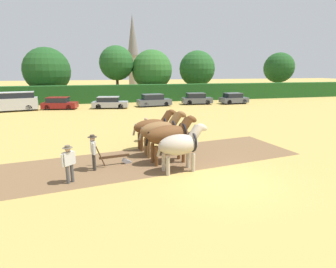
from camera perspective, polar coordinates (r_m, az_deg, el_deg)
ground_plane at (r=11.86m, az=11.95°, el=-9.75°), size 240.00×240.00×0.00m
plowed_furrow_strip at (r=13.54m, az=-13.90°, el=-6.83°), size 21.85×7.34×0.01m
hedgerow at (r=40.10m, az=-6.96°, el=8.81°), size 77.05×1.93×2.53m
tree_left at (r=44.69m, az=-24.82°, el=12.41°), size 6.89×6.89×8.01m
tree_center_left at (r=44.09m, az=-11.15°, el=14.89°), size 5.45×5.45×8.46m
tree_center at (r=44.70m, az=-3.51°, el=13.68°), size 6.64×6.64×7.94m
tree_center_right at (r=47.09m, az=6.36°, el=13.93°), size 6.16×6.16×7.94m
tree_right at (r=55.43m, az=22.99°, el=13.13°), size 5.62×5.62×7.88m
church_spire at (r=71.30m, az=-7.63°, el=17.63°), size 2.82×2.82×18.32m
draft_horse_lead_left at (r=12.18m, az=2.76°, el=-2.26°), size 2.63×1.28×2.31m
draft_horse_lead_right at (r=13.31m, az=0.42°, el=-0.18°), size 2.90×1.34×2.47m
draft_horse_trail_left at (r=14.51m, az=-1.51°, el=0.86°), size 2.89×1.32×2.52m
draft_horse_trail_right at (r=15.73m, az=-3.17°, el=1.65°), size 2.89×1.23×2.42m
plow at (r=13.53m, az=-11.01°, el=-5.24°), size 1.76×0.56×1.13m
farmer_at_plow at (r=12.90m, az=-15.98°, el=-3.27°), size 0.43×0.66×1.72m
farmer_beside_team at (r=17.55m, az=-4.82°, el=1.38°), size 0.33×0.62×1.60m
farmer_onlooker_left at (r=11.76m, az=-20.81°, el=-5.58°), size 0.53×0.45×1.65m
parked_van at (r=35.34m, az=-30.76°, el=6.11°), size 5.54×2.89×2.20m
parked_car_left at (r=34.69m, az=-22.58°, el=6.17°), size 4.25×2.42×1.47m
parked_car_center_left at (r=33.65m, az=-12.56°, el=6.68°), size 4.56×2.49×1.45m
parked_car_center at (r=34.88m, az=-3.13°, el=7.33°), size 4.58×2.35×1.60m
parked_car_center_right at (r=37.01m, az=6.25°, el=7.63°), size 4.26×2.08×1.57m
parked_car_right at (r=38.51m, az=14.08°, el=7.51°), size 3.91×2.02×1.52m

